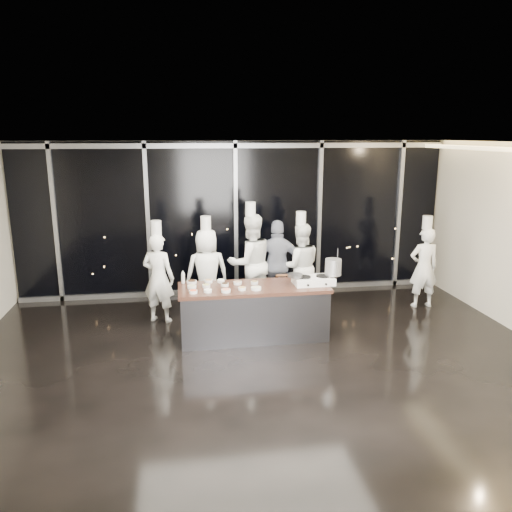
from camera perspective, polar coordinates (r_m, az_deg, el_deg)
The scene contains 15 objects.
ground at distance 7.70m, azimuth 0.75°, elevation -11.83°, with size 9.00×9.00×0.00m, color black.
room_shell at distance 7.06m, azimuth 2.22°, elevation 4.95°, with size 9.02×7.02×3.21m.
window_wall at distance 10.49m, azimuth -2.34°, elevation 4.26°, with size 8.90×0.11×3.20m.
demo_counter at distance 8.34m, azimuth -0.27°, elevation -6.38°, with size 2.46×0.86×0.90m.
stove at distance 8.35m, azimuth 6.57°, elevation -2.77°, with size 0.67×0.44×0.14m.
frying_pan at distance 8.25m, azimuth 4.41°, elevation -2.22°, with size 0.45×0.27×0.04m.
stock_pot at distance 8.39m, azimuth 8.82°, elevation -1.25°, with size 0.27×0.27×0.27m, color #AAAAAC.
prep_bowls at distance 8.15m, azimuth -4.20°, elevation -3.41°, with size 1.18×0.72×0.05m.
squeeze_bottle at distance 8.41m, azimuth -8.33°, elevation -2.40°, with size 0.06×0.06×0.22m.
chef_far_left at distance 9.11m, azimuth -11.09°, elevation -2.36°, with size 0.70×0.59×1.86m.
chef_left at distance 9.30m, azimuth -5.63°, elevation -1.81°, with size 0.88×0.64×1.88m.
chef_center at distance 9.49m, azimuth -0.62°, elevation -0.76°, with size 1.05×0.90×2.11m.
guest at distance 9.57m, azimuth 2.52°, elevation -1.08°, with size 1.09×0.60×1.75m.
chef_right at distance 9.67m, azimuth 5.04°, elevation -1.12°, with size 0.83×0.66×1.91m.
chef_side at distance 10.25m, azimuth 18.63°, elevation -1.14°, with size 0.58×0.38×1.82m.
Camera 1 is at (-1.16, -6.85, 3.33)m, focal length 35.00 mm.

